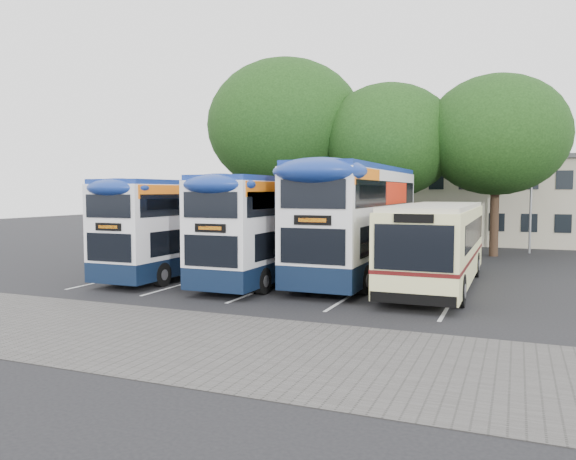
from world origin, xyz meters
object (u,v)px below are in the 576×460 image
(tree_right, at_px, (496,135))
(bus_dd_mid, at_px, (273,223))
(bus_dd_left, at_px, (184,223))
(bus_dd_right, at_px, (358,217))
(bus_single, at_px, (437,240))
(tree_left, at_px, (285,126))
(tree_mid, at_px, (389,141))
(lamp_post, at_px, (532,169))

(tree_right, relative_size, bus_dd_mid, 1.00)
(bus_dd_left, xyz_separation_m, bus_dd_right, (7.71, 1.76, 0.34))
(tree_right, height_order, bus_single, tree_right)
(tree_left, relative_size, tree_mid, 1.20)
(tree_left, height_order, bus_dd_right, tree_left)
(bus_dd_left, bearing_deg, bus_dd_right, 12.88)
(tree_mid, bearing_deg, bus_dd_right, -84.64)
(lamp_post, xyz_separation_m, bus_dd_mid, (-10.45, -15.00, -2.68))
(tree_left, xyz_separation_m, tree_right, (12.86, 0.64, -1.02))
(bus_dd_right, bearing_deg, bus_dd_mid, -153.73)
(tree_mid, distance_m, tree_right, 6.15)
(tree_mid, height_order, tree_right, tree_right)
(bus_dd_left, bearing_deg, tree_right, 44.75)
(tree_mid, relative_size, bus_dd_right, 0.88)
(tree_right, relative_size, bus_dd_left, 1.02)
(tree_left, xyz_separation_m, bus_dd_right, (7.72, -10.34, -5.33))
(tree_mid, height_order, bus_single, tree_mid)
(tree_mid, distance_m, bus_dd_right, 11.31)
(bus_dd_left, relative_size, bus_dd_right, 0.88)
(lamp_post, distance_m, bus_dd_right, 15.32)
(tree_mid, bearing_deg, bus_dd_mid, -101.00)
(tree_left, relative_size, tree_right, 1.18)
(bus_dd_mid, distance_m, bus_single, 6.88)
(tree_mid, distance_m, bus_dd_mid, 13.11)
(tree_left, distance_m, bus_dd_mid, 13.94)
(lamp_post, bearing_deg, bus_dd_right, -118.04)
(tree_left, height_order, bus_dd_left, tree_left)
(lamp_post, height_order, bus_dd_mid, lamp_post)
(lamp_post, xyz_separation_m, tree_right, (-1.97, -2.37, 1.90))
(tree_mid, bearing_deg, lamp_post, 19.57)
(bus_dd_left, height_order, bus_dd_right, bus_dd_right)
(lamp_post, xyz_separation_m, bus_single, (-3.63, -14.29, -3.23))
(tree_left, bearing_deg, bus_single, -45.20)
(lamp_post, distance_m, tree_mid, 8.76)
(tree_left, bearing_deg, bus_dd_left, -89.94)
(lamp_post, bearing_deg, tree_mid, -160.43)
(bus_dd_mid, relative_size, bus_single, 0.95)
(bus_dd_left, distance_m, bus_dd_right, 7.91)
(bus_single, bearing_deg, bus_dd_right, 164.89)
(bus_dd_left, bearing_deg, tree_left, 90.06)
(tree_right, xyz_separation_m, bus_single, (-1.66, -11.92, -5.13))
(bus_dd_right, bearing_deg, bus_dd_left, -167.12)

